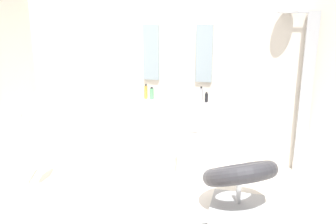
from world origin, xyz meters
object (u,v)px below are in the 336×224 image
(soap_bottle_black, at_px, (206,98))
(pedestal_sink_left, at_px, (141,133))
(soap_bottle_green, at_px, (152,94))
(towel_rack, at_px, (33,137))
(lounge_chair, at_px, (239,178))
(soap_bottle_amber, at_px, (146,92))
(shower_column, at_px, (305,91))
(soap_bottle_grey, at_px, (201,95))
(pedestal_sink_right, at_px, (196,138))

(soap_bottle_black, bearing_deg, pedestal_sink_left, -172.05)
(pedestal_sink_left, bearing_deg, soap_bottle_green, 39.99)
(towel_rack, distance_m, soap_bottle_black, 2.14)
(lounge_chair, distance_m, soap_bottle_amber, 1.71)
(soap_bottle_amber, bearing_deg, soap_bottle_green, -7.56)
(shower_column, height_order, towel_rack, shower_column)
(pedestal_sink_left, xyz_separation_m, soap_bottle_grey, (0.78, 0.11, 0.54))
(soap_bottle_amber, bearing_deg, soap_bottle_grey, 0.14)
(pedestal_sink_left, height_order, soap_bottle_grey, soap_bottle_grey)
(pedestal_sink_left, relative_size, lounge_chair, 0.94)
(towel_rack, bearing_deg, pedestal_sink_left, 41.28)
(shower_column, height_order, soap_bottle_grey, shower_column)
(soap_bottle_amber, bearing_deg, lounge_chair, -33.62)
(shower_column, xyz_separation_m, soap_bottle_black, (-1.20, -0.30, -0.09))
(soap_bottle_green, bearing_deg, soap_bottle_black, 1.38)
(towel_rack, bearing_deg, shower_column, 23.17)
(pedestal_sink_right, bearing_deg, lounge_chair, -51.60)
(lounge_chair, xyz_separation_m, soap_bottle_grey, (-0.57, 0.87, 0.67))
(lounge_chair, bearing_deg, soap_bottle_green, 144.95)
(towel_rack, bearing_deg, soap_bottle_black, 28.45)
(pedestal_sink_right, bearing_deg, soap_bottle_grey, 74.09)
(lounge_chair, xyz_separation_m, soap_bottle_amber, (-1.31, 0.87, 0.67))
(pedestal_sink_right, height_order, towel_rack, pedestal_sink_right)
(soap_bottle_grey, bearing_deg, soap_bottle_amber, -179.86)
(soap_bottle_black, bearing_deg, lounge_chair, -60.24)
(shower_column, height_order, lounge_chair, shower_column)
(towel_rack, xyz_separation_m, soap_bottle_amber, (1.04, 1.00, 0.39))
(soap_bottle_black, xyz_separation_m, soap_bottle_grey, (-0.07, -0.00, 0.03))
(soap_bottle_green, xyz_separation_m, soap_bottle_black, (0.72, 0.02, -0.02))
(lounge_chair, height_order, soap_bottle_green, soap_bottle_green)
(shower_column, height_order, soap_bottle_green, shower_column)
(pedestal_sink_right, height_order, soap_bottle_green, soap_bottle_green)
(soap_bottle_amber, bearing_deg, shower_column, 8.71)
(soap_bottle_amber, bearing_deg, soap_bottle_black, 0.45)
(shower_column, xyz_separation_m, soap_bottle_grey, (-1.26, -0.31, -0.06))
(shower_column, height_order, soap_bottle_black, shower_column)
(pedestal_sink_right, relative_size, soap_bottle_amber, 5.29)
(shower_column, relative_size, lounge_chair, 1.87)
(lounge_chair, relative_size, towel_rack, 1.15)
(towel_rack, relative_size, soap_bottle_grey, 4.77)
(pedestal_sink_right, bearing_deg, soap_bottle_amber, 171.05)
(pedestal_sink_left, relative_size, shower_column, 0.50)
(lounge_chair, relative_size, soap_bottle_green, 6.63)
(towel_rack, distance_m, soap_bottle_grey, 2.08)
(pedestal_sink_right, bearing_deg, soap_bottle_green, 170.86)
(soap_bottle_black, relative_size, soap_bottle_grey, 0.66)
(lounge_chair, bearing_deg, soap_bottle_black, 119.76)
(soap_bottle_amber, bearing_deg, pedestal_sink_right, -8.95)
(pedestal_sink_right, distance_m, shower_column, 1.49)
(pedestal_sink_left, height_order, pedestal_sink_right, same)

